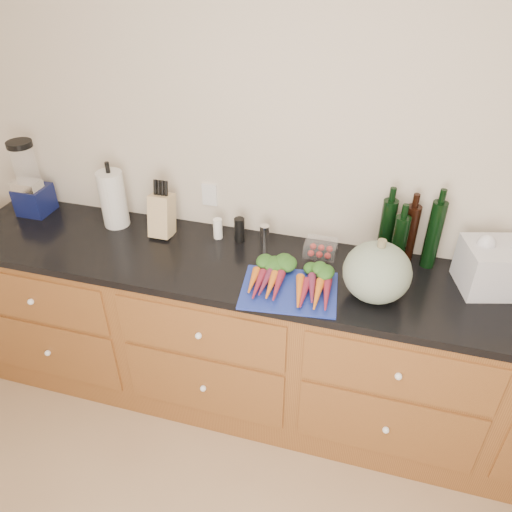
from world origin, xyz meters
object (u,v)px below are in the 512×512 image
(tomato_box, at_px, (321,248))
(cutting_board, at_px, (289,290))
(squash, at_px, (377,272))
(blender_appliance, at_px, (30,183))
(knife_block, at_px, (162,215))
(carrots, at_px, (292,279))
(paper_towel, at_px, (113,199))

(tomato_box, bearing_deg, cutting_board, -104.06)
(squash, bearing_deg, cutting_board, -169.51)
(blender_appliance, height_order, tomato_box, blender_appliance)
(tomato_box, bearing_deg, squash, -43.22)
(tomato_box, bearing_deg, knife_block, -177.91)
(knife_block, bearing_deg, carrots, -18.92)
(squash, bearing_deg, blender_appliance, 172.43)
(cutting_board, bearing_deg, tomato_box, 75.94)
(blender_appliance, distance_m, knife_block, 0.79)
(blender_appliance, height_order, knife_block, blender_appliance)
(knife_block, bearing_deg, cutting_board, -22.04)
(cutting_board, distance_m, paper_towel, 1.08)
(blender_appliance, relative_size, paper_towel, 1.37)
(carrots, bearing_deg, knife_block, 161.08)
(carrots, xyz_separation_m, tomato_box, (0.08, 0.28, 0.00))
(paper_towel, xyz_separation_m, tomato_box, (1.11, 0.01, -0.12))
(knife_block, height_order, tomato_box, knife_block)
(paper_towel, height_order, knife_block, paper_towel)
(cutting_board, distance_m, tomato_box, 0.34)
(blender_appliance, xyz_separation_m, tomato_box, (1.61, 0.01, -0.15))
(carrots, relative_size, blender_appliance, 0.98)
(squash, xyz_separation_m, blender_appliance, (-1.89, 0.25, 0.05))
(paper_towel, distance_m, knife_block, 0.29)
(carrots, xyz_separation_m, squash, (0.36, 0.02, 0.10))
(knife_block, distance_m, tomato_box, 0.83)
(squash, relative_size, tomato_box, 1.89)
(blender_appliance, height_order, paper_towel, blender_appliance)
(cutting_board, xyz_separation_m, knife_block, (-0.74, 0.30, 0.10))
(cutting_board, distance_m, carrots, 0.05)
(squash, relative_size, paper_towel, 0.96)
(carrots, bearing_deg, paper_towel, 165.02)
(carrots, bearing_deg, squash, 3.34)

